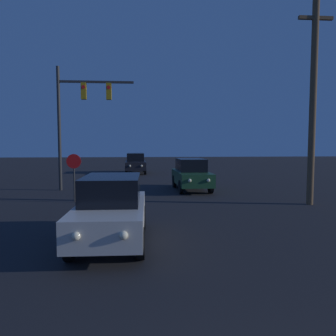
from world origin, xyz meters
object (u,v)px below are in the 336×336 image
at_px(car_near, 111,209).
at_px(utility_pole, 313,99).
at_px(traffic_signal_mast, 77,110).
at_px(stop_sign, 74,169).
at_px(car_far, 135,163).
at_px(car_mid, 191,174).

relative_size(car_near, utility_pole, 0.49).
bearing_deg(traffic_signal_mast, utility_pole, -25.88).
bearing_deg(traffic_signal_mast, stop_sign, -81.91).
bearing_deg(utility_pole, car_far, 116.83).
distance_m(car_mid, car_far, 11.10).
xyz_separation_m(car_mid, car_far, (-3.30, 10.60, 0.00)).
height_order(car_far, stop_sign, stop_sign).
bearing_deg(car_mid, utility_pole, 131.65).
relative_size(car_near, stop_sign, 1.97).
bearing_deg(car_mid, stop_sign, 28.11).
bearing_deg(stop_sign, car_far, 80.02).
bearing_deg(car_far, stop_sign, 78.26).
bearing_deg(car_far, car_mid, 105.52).
bearing_deg(stop_sign, traffic_signal_mast, 98.09).
distance_m(stop_sign, utility_pole, 10.68).
relative_size(car_far, traffic_signal_mast, 0.62).
relative_size(car_near, car_far, 1.00).
distance_m(car_far, stop_sign, 14.13).
relative_size(traffic_signal_mast, utility_pole, 0.79).
bearing_deg(stop_sign, car_mid, 29.94).
bearing_deg(car_far, traffic_signal_mast, 71.67).
bearing_deg(car_mid, traffic_signal_mast, -6.69).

